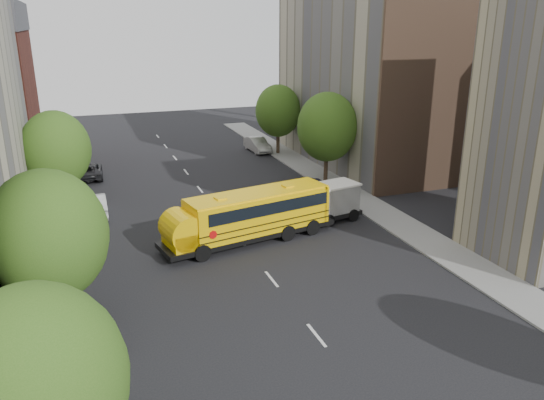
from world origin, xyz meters
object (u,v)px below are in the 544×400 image
street_tree_1 (48,236)px  parked_car_1 (94,205)px  street_tree_2 (56,150)px  school_bus (247,214)px  safari_truck (319,204)px  parked_car_0 (97,332)px  street_tree_0 (37,383)px  parked_car_5 (257,144)px  street_tree_4 (327,127)px  parked_car_4 (318,188)px  parked_car_2 (89,170)px  street_tree_5 (278,111)px

street_tree_1 → parked_car_1: (2.20, 16.47, -4.15)m
street_tree_2 → school_bus: street_tree_2 is taller
safari_truck → parked_car_0: bearing=-157.1°
street_tree_0 → parked_car_5: street_tree_0 is taller
safari_truck → school_bus: bearing=-176.3°
parked_car_5 → street_tree_4: bearing=-86.2°
parked_car_1 → parked_car_4: 17.73m
safari_truck → parked_car_2: size_ratio=1.32×
parked_car_1 → safari_truck: bearing=153.5°
street_tree_1 → parked_car_2: bearing=85.4°
street_tree_1 → parked_car_0: size_ratio=2.02×
street_tree_2 → street_tree_4: 22.00m
street_tree_2 → parked_car_5: 24.82m
parked_car_0 → parked_car_1: parked_car_1 is taller
parked_car_4 → school_bus: bearing=-141.0°
parked_car_2 → parked_car_4: bearing=147.6°
street_tree_0 → parked_car_4: size_ratio=1.90×
street_tree_4 → school_bus: bearing=-135.7°
street_tree_1 → safari_truck: (17.24, 9.16, -3.51)m
safari_truck → parked_car_0: (-15.70, -10.47, -0.78)m
street_tree_5 → school_bus: size_ratio=0.61×
street_tree_2 → parked_car_2: (2.20, 9.10, -4.12)m
parked_car_5 → street_tree_5: bearing=-49.1°
street_tree_0 → safari_truck: street_tree_0 is taller
street_tree_4 → parked_car_0: size_ratio=2.07×
street_tree_1 → street_tree_2: street_tree_1 is taller
street_tree_1 → safari_truck: 19.84m
street_tree_4 → street_tree_5: (-0.00, 12.00, -0.37)m
parked_car_0 → safari_truck: bearing=-151.2°
street_tree_5 → safari_truck: 21.62m
street_tree_1 → parked_car_1: street_tree_1 is taller
street_tree_4 → parked_car_1: street_tree_4 is taller
street_tree_2 → parked_car_5: size_ratio=1.61×
street_tree_4 → parked_car_5: bearing=97.3°
safari_truck → parked_car_4: size_ratio=1.72×
parked_car_0 → parked_car_2: (0.66, 28.40, 0.04)m
street_tree_4 → parked_car_2: bearing=155.3°
parked_car_0 → street_tree_5: bearing=-128.1°
street_tree_5 → parked_car_0: (-20.46, -31.31, -4.04)m
school_bus → street_tree_0: bearing=-134.1°
school_bus → street_tree_2: bearing=126.5°
street_tree_0 → street_tree_4: (22.00, 28.00, 0.43)m
street_tree_5 → parked_car_4: bearing=-98.1°
street_tree_1 → parked_car_0: bearing=-40.3°
street_tree_4 → parked_car_0: bearing=-136.7°
street_tree_2 → parked_car_2: bearing=76.4°
street_tree_2 → street_tree_5: bearing=28.6°
street_tree_5 → parked_car_2: 20.41m
street_tree_2 → street_tree_5: street_tree_2 is taller
school_bus → street_tree_1: bearing=-157.4°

